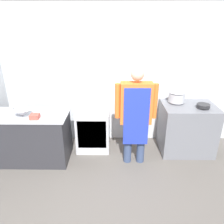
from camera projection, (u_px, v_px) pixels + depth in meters
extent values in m
plane|color=#5B5651|center=(105.00, 197.00, 3.20)|extent=(14.00, 14.00, 0.00)
cube|color=silver|center=(108.00, 77.00, 4.31)|extent=(8.00, 0.05, 2.70)
cube|color=#2D2D33|center=(32.00, 138.00, 3.92)|extent=(1.28, 0.68, 0.87)
cube|color=#B2B5BC|center=(29.00, 115.00, 3.75)|extent=(1.33, 0.70, 0.02)
cube|color=slate|center=(186.00, 128.00, 4.21)|extent=(0.97, 0.77, 0.94)
cube|color=#B2B5BC|center=(195.00, 122.00, 3.75)|extent=(0.89, 0.03, 0.10)
cube|color=#B2B5BC|center=(184.00, 98.00, 4.37)|extent=(0.97, 0.03, 0.02)
cube|color=silver|center=(93.00, 129.00, 4.34)|extent=(0.63, 0.66, 0.80)
cube|color=silver|center=(92.00, 135.00, 4.02)|extent=(0.53, 0.02, 0.56)
cylinder|color=#38476B|center=(128.00, 142.00, 3.86)|extent=(0.14, 0.14, 0.79)
cylinder|color=#38476B|center=(141.00, 142.00, 3.86)|extent=(0.14, 0.14, 0.79)
cube|color=orange|center=(136.00, 103.00, 3.57)|extent=(0.52, 0.22, 0.69)
cube|color=#2338B2|center=(136.00, 118.00, 3.54)|extent=(0.42, 0.02, 0.99)
cylinder|color=orange|center=(118.00, 101.00, 3.56)|extent=(0.09, 0.09, 0.59)
cylinder|color=orange|center=(155.00, 101.00, 3.56)|extent=(0.09, 0.09, 0.59)
sphere|color=beige|center=(137.00, 74.00, 3.39)|extent=(0.21, 0.21, 0.21)
cone|color=#B2B5BC|center=(22.00, 113.00, 3.67)|extent=(0.29, 0.29, 0.12)
cone|color=#B2B5BC|center=(16.00, 108.00, 3.90)|extent=(0.19, 0.19, 0.08)
cube|color=#B24C3F|center=(35.00, 116.00, 3.58)|extent=(0.14, 0.14, 0.08)
cylinder|color=#B2B5BC|center=(177.00, 98.00, 4.11)|extent=(0.30, 0.30, 0.17)
ellipsoid|color=#B2B5BC|center=(177.00, 92.00, 4.07)|extent=(0.29, 0.29, 0.05)
cylinder|color=#262628|center=(203.00, 106.00, 3.88)|extent=(0.23, 0.23, 0.06)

